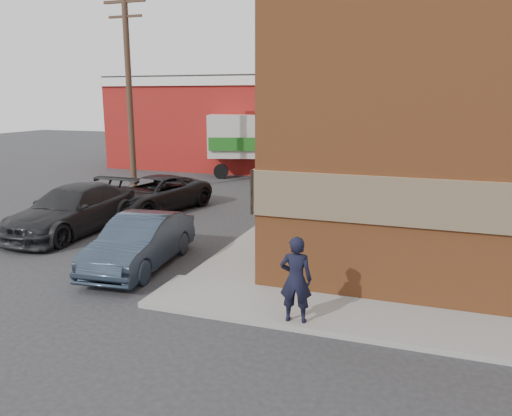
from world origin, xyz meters
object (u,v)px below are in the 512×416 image
Objects in this scene: utility_pole at (129,88)px; sedan at (140,242)px; warehouse at (248,122)px; man at (296,279)px; suv_b at (73,210)px; suv_a at (154,194)px; box_truck at (269,141)px.

sedan is at bearing -56.36° from utility_pole.
warehouse reaches higher than man.
utility_pole reaches higher than suv_b.
man reaches higher than suv_a.
suv_a is 0.68× the size of box_truck.
utility_pole reaches higher than man.
sedan is 4.59m from suv_b.
man is 9.72m from suv_b.
man is 11.12m from suv_a.
sedan is at bearing -30.48° from man.
man is at bearing -28.95° from sedan.
sedan is at bearing -47.63° from suv_a.
suv_b is at bearing -33.46° from man.
warehouse is at bearing 82.23° from utility_pole.
suv_a is 10.02m from box_truck.
suv_a is 3.71m from suv_b.
warehouse is at bearing 109.31° from suv_a.
box_truck is (1.56, 9.81, 1.29)m from suv_a.
man is 5.15m from sedan.
sedan is 0.79× the size of suv_b.
utility_pole is at bearing 106.16° from suv_b.
man is 0.33× the size of suv_b.
suv_a is (-7.79, 7.93, -0.29)m from man.
warehouse is 1.81× the size of utility_pole.
utility_pole reaches higher than suv_a.
box_truck is at bearing -77.62° from man.
warehouse is 13.83m from suv_a.
utility_pole is 8.75m from box_truck.
suv_b is (-8.70, 4.33, -0.21)m from man.
utility_pole is 15.27m from man.
utility_pole is (-1.50, -11.00, 1.93)m from warehouse.
utility_pole reaches higher than warehouse.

